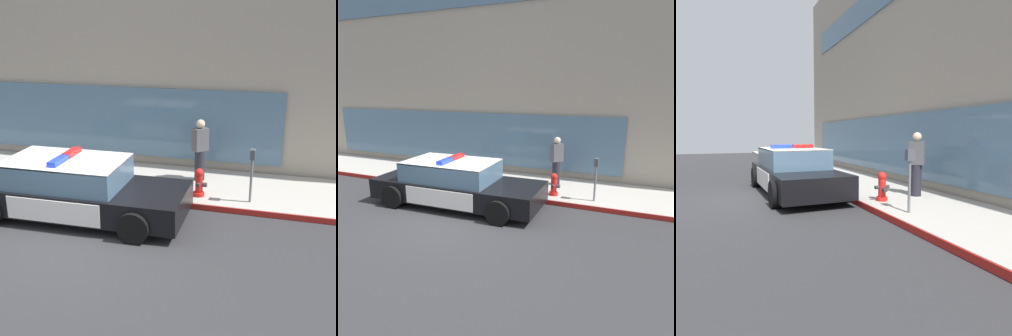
% 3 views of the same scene
% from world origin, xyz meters
% --- Properties ---
extents(ground, '(48.00, 48.00, 0.00)m').
position_xyz_m(ground, '(0.00, 0.00, 0.00)').
color(ground, '#303033').
extents(sidewalk, '(48.00, 2.69, 0.15)m').
position_xyz_m(sidewalk, '(0.00, 3.35, 0.07)').
color(sidewalk, '#B2ADA3').
rests_on(sidewalk, ground).
extents(curb_red_paint, '(28.80, 0.04, 0.14)m').
position_xyz_m(curb_red_paint, '(0.00, 1.99, 0.08)').
color(curb_red_paint, maroon).
rests_on(curb_red_paint, ground).
extents(storefront_building, '(22.32, 9.30, 9.83)m').
position_xyz_m(storefront_building, '(-0.05, 9.36, 4.91)').
color(storefront_building, gray).
rests_on(storefront_building, ground).
extents(police_cruiser, '(5.21, 2.17, 1.49)m').
position_xyz_m(police_cruiser, '(-0.61, 0.90, 0.68)').
color(police_cruiser, black).
rests_on(police_cruiser, ground).
extents(fire_hydrant, '(0.34, 0.39, 0.73)m').
position_xyz_m(fire_hydrant, '(2.03, 2.52, 0.50)').
color(fire_hydrant, red).
rests_on(fire_hydrant, sidewalk).
extents(pedestrian_on_sidewalk, '(0.46, 0.47, 1.71)m').
position_xyz_m(pedestrian_on_sidewalk, '(1.80, 3.69, 1.01)').
color(pedestrian_on_sidewalk, '#23232D').
rests_on(pedestrian_on_sidewalk, sidewalk).
extents(parking_meter, '(0.12, 0.18, 1.34)m').
position_xyz_m(parking_meter, '(3.31, 2.45, 1.08)').
color(parking_meter, slate).
rests_on(parking_meter, sidewalk).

